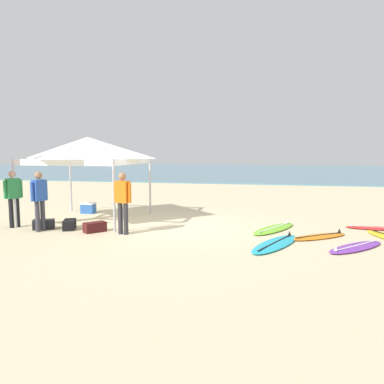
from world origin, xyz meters
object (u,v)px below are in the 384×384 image
surfboard_orange (319,236)px  gear_bag_by_pole (44,224)px  person_orange (123,199)px  surfboard_red (378,228)px  gear_bag_near_tent (95,227)px  person_green (13,195)px  surfboard_lime (274,228)px  canopy_tent (88,148)px  surfboard_cyan (275,244)px  person_blue (39,197)px  gear_bag_on_sand (69,225)px  cooler_box (88,208)px  surfboard_purple (356,247)px

surfboard_orange → gear_bag_by_pole: (-7.80, -0.52, 0.10)m
surfboard_orange → gear_bag_by_pole: bearing=-176.2°
person_orange → gear_bag_by_pole: 2.70m
surfboard_red → gear_bag_near_tent: 8.25m
person_green → surfboard_lime: bearing=9.3°
canopy_tent → gear_bag_by_pole: bearing=-111.9°
surfboard_cyan → gear_bag_near_tent: bearing=174.8°
surfboard_red → surfboard_orange: bearing=-141.5°
person_blue → gear_bag_near_tent: size_ratio=2.85×
person_blue → gear_bag_by_pole: bearing=107.4°
surfboard_cyan → person_orange: bearing=174.9°
person_orange → gear_bag_on_sand: 2.01m
surfboard_red → person_orange: bearing=-163.2°
surfboard_lime → gear_bag_on_sand: 6.01m
gear_bag_on_sand → surfboard_orange: bearing=3.2°
person_green → canopy_tent: bearing=43.4°
gear_bag_by_pole → gear_bag_on_sand: size_ratio=1.00×
person_blue → cooler_box: (-0.15, 3.13, -0.79)m
person_orange → person_green: bearing=176.9°
surfboard_cyan → surfboard_purple: 1.85m
canopy_tent → surfboard_orange: size_ratio=1.90×
cooler_box → surfboard_purple: bearing=-21.0°
person_orange → gear_bag_on_sand: (-1.80, 0.27, -0.85)m
gear_bag_on_sand → surfboard_lime: bearing=11.3°
surfboard_red → gear_bag_by_pole: size_ratio=3.07×
canopy_tent → surfboard_cyan: 6.80m
surfboard_cyan → surfboard_orange: bearing=42.1°
canopy_tent → surfboard_orange: 7.61m
gear_bag_by_pole → surfboard_purple: bearing=-3.0°
surfboard_cyan → person_orange: person_orange is taller
person_green → cooler_box: bearing=71.4°
surfboard_orange → person_blue: 7.81m
surfboard_red → gear_bag_on_sand: (-8.89, -1.86, 0.10)m
gear_bag_by_pole → cooler_box: (-0.06, 2.85, 0.06)m
surfboard_purple → gear_bag_on_sand: size_ratio=2.94×
gear_bag_near_tent → gear_bag_on_sand: size_ratio=1.00×
surfboard_cyan → person_orange: 4.23m
surfboard_orange → person_blue: person_blue is taller
canopy_tent → gear_bag_by_pole: (-0.64, -1.61, -2.25)m
person_blue → gear_bag_by_pole: size_ratio=2.85×
canopy_tent → surfboard_purple: 8.46m
gear_bag_by_pole → cooler_box: 2.85m
surfboard_orange → person_green: bearing=-176.9°
person_blue → gear_bag_by_pole: person_blue is taller
surfboard_orange → person_orange: person_orange is taller
surfboard_purple → person_orange: 6.04m
person_green → gear_bag_by_pole: size_ratio=2.85×
surfboard_cyan → person_blue: person_blue is taller
surfboard_red → surfboard_orange: 2.36m
surfboard_red → gear_bag_by_pole: (-9.65, -1.99, 0.10)m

